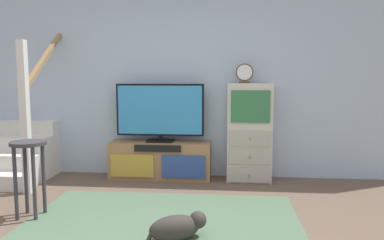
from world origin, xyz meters
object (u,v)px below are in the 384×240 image
desk_clock (244,73)px  dog (178,227)px  media_console (160,160)px  bar_stool_near (29,162)px  television (160,111)px  side_cabinet (249,133)px

desk_clock → dog: bearing=-107.9°
media_console → bar_stool_near: bar_stool_near is taller
television → bar_stool_near: bearing=-123.1°
media_console → dog: size_ratio=2.70×
media_console → desk_clock: size_ratio=5.37×
desk_clock → television: bearing=178.5°
media_console → television: size_ratio=1.15×
media_console → television: bearing=90.0°
side_cabinet → bar_stool_near: (-2.21, -1.54, -0.09)m
desk_clock → bar_stool_near: (-2.13, -1.53, -0.87)m
media_console → television: television is taller
side_cabinet → desk_clock: 0.78m
side_cabinet → dog: (-0.70, -1.94, -0.53)m
side_cabinet → desk_clock: size_ratio=5.09×
desk_clock → dog: size_ratio=0.50×
media_console → desk_clock: desk_clock is taller
bar_stool_near → dog: bearing=-14.7°
television → bar_stool_near: size_ratio=1.57×
media_console → desk_clock: bearing=-0.2°
bar_stool_near → dog: (1.51, -0.40, -0.44)m
television → dog: (0.50, -1.95, -0.80)m
dog → side_cabinet: bearing=70.2°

